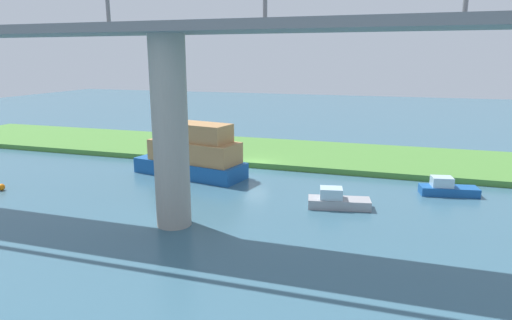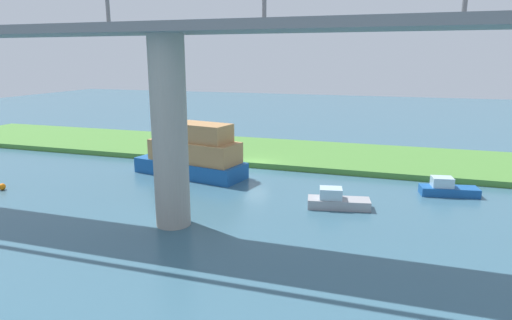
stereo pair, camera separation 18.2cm
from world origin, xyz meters
name	(u,v)px [view 1 (the left image)]	position (x,y,z in m)	size (l,w,h in m)	color
ground_plane	(254,168)	(0.00, 0.00, 0.00)	(160.00, 160.00, 0.00)	#386075
grassy_bank	(272,152)	(0.00, -6.00, 0.25)	(80.00, 12.00, 0.50)	#4C8438
bridge_pylon	(170,134)	(0.34, 14.23, 5.43)	(2.01, 2.01, 10.87)	#9E998E
bridge_span	(166,24)	(0.34, 14.22, 11.36)	(69.20, 4.30, 3.25)	slate
person_on_bank	(220,147)	(4.27, -2.57, 1.20)	(0.51, 0.51, 1.39)	#2D334C
mooring_post	(231,152)	(2.76, -1.61, 1.00)	(0.20, 0.20, 1.01)	brown
riverboat_paddlewheel	(193,154)	(4.07, 3.87, 1.80)	(9.96, 5.02, 4.86)	#195199
motorboat_red	(447,188)	(-15.55, 3.15, 0.47)	(4.12, 2.05, 1.31)	#195199
pontoon_yellow	(337,201)	(-8.41, 8.30, 0.48)	(4.19, 2.12, 1.33)	#99999E
marker_buoy	(1,187)	(15.79, 11.98, 0.25)	(0.50, 0.50, 0.50)	orange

